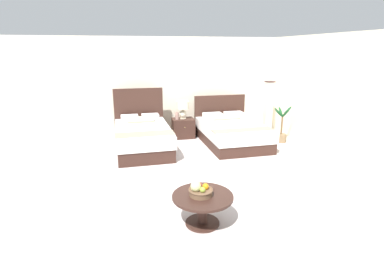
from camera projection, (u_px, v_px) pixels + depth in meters
The scene contains 12 objects.
ground_plane at pixel (205, 170), 5.97m from camera, with size 9.33×9.40×0.02m, color #C0B3AF.
wall_back at pixel (178, 86), 8.35m from camera, with size 9.33×0.12×2.60m, color #EEE1C7.
wall_side_right at pixel (327, 96), 6.60m from camera, with size 0.12×5.00×2.60m, color #EFE6C7.
bed_near_window at pixel (143, 136), 7.06m from camera, with size 1.27×2.07×1.32m.
bed_near_corner at pixel (232, 132), 7.53m from camera, with size 1.45×2.07×1.08m.
nightstand at pixel (183, 128), 8.06m from camera, with size 0.56×0.49×0.51m.
table_lamp at pixel (183, 108), 7.93m from camera, with size 0.32×0.32×0.46m.
vase at pixel (177, 116), 7.89m from camera, with size 0.09×0.09×0.18m.
coffee_table at pixel (203, 203), 4.03m from camera, with size 0.81×0.81×0.42m.
fruit_bowl at pixel (200, 190), 3.98m from camera, with size 0.32×0.32×0.21m.
floor_lamp_corner at pixel (268, 108), 8.30m from camera, with size 0.22×0.22×1.46m.
potted_palm at pixel (281, 132), 7.66m from camera, with size 0.50×0.42×0.93m.
Camera 1 is at (-1.46, -5.37, 2.28)m, focal length 28.41 mm.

